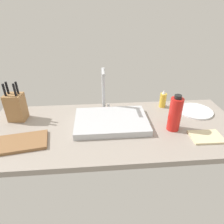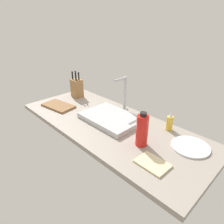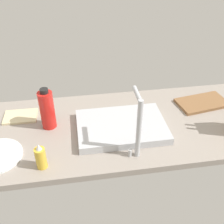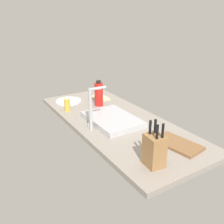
{
  "view_description": "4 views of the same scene",
  "coord_description": "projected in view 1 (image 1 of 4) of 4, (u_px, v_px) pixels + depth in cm",
  "views": [
    {
      "loc": [
        -10.82,
        -106.0,
        74.95
      ],
      "look_at": [
        -1.65,
        2.29,
        13.38
      ],
      "focal_mm": 32.27,
      "sensor_mm": 36.0,
      "label": 1
    },
    {
      "loc": [
        98.75,
        -92.65,
        78.72
      ],
      "look_at": [
        1.96,
        1.57,
        13.06
      ],
      "focal_mm": 31.55,
      "sensor_mm": 36.0,
      "label": 2
    },
    {
      "loc": [
        20.59,
        114.98,
        95.3
      ],
      "look_at": [
        1.78,
        -3.98,
        9.69
      ],
      "focal_mm": 43.67,
      "sensor_mm": 36.0,
      "label": 3
    },
    {
      "loc": [
        -151.08,
        95.86,
        82.11
      ],
      "look_at": [
        -2.65,
        4.67,
        12.05
      ],
      "focal_mm": 39.55,
      "sensor_mm": 36.0,
      "label": 4
    }
  ],
  "objects": [
    {
      "name": "soap_bottle",
      "position": [
        163.0,
        100.0,
        1.49
      ],
      "size": [
        4.85,
        4.85,
        13.45
      ],
      "color": "gold",
      "rests_on": "countertop_slab"
    },
    {
      "name": "sink_basin",
      "position": [
        111.0,
        121.0,
        1.3
      ],
      "size": [
        46.52,
        32.41,
        4.02
      ],
      "primitive_type": "cube",
      "color": "#B7BABF",
      "rests_on": "countertop_slab"
    },
    {
      "name": "countertop_slab",
      "position": [
        115.0,
        129.0,
        1.29
      ],
      "size": [
        161.65,
        66.79,
        3.5
      ],
      "primitive_type": "cube",
      "color": "gray",
      "rests_on": "ground"
    },
    {
      "name": "cutting_board",
      "position": [
        20.0,
        143.0,
        1.13
      ],
      "size": [
        32.17,
        21.39,
        1.8
      ],
      "primitive_type": "cube",
      "rotation": [
        0.0,
        0.0,
        0.16
      ],
      "color": "brown",
      "rests_on": "countertop_slab"
    },
    {
      "name": "knife_block",
      "position": [
        16.0,
        107.0,
        1.32
      ],
      "size": [
        11.94,
        10.25,
        26.19
      ],
      "rotation": [
        0.0,
        0.0,
        -0.1
      ],
      "color": "#9E7042",
      "rests_on": "countertop_slab"
    },
    {
      "name": "water_bottle",
      "position": [
        175.0,
        114.0,
        1.21
      ],
      "size": [
        7.7,
        7.7,
        23.23
      ],
      "color": "red",
      "rests_on": "countertop_slab"
    },
    {
      "name": "faucet",
      "position": [
        104.0,
        87.0,
        1.39
      ],
      "size": [
        5.5,
        13.55,
        31.16
      ],
      "color": "#B7BABF",
      "rests_on": "countertop_slab"
    },
    {
      "name": "dish_towel",
      "position": [
        206.0,
        137.0,
        1.18
      ],
      "size": [
        18.5,
        13.29,
        1.2
      ],
      "primitive_type": "cube",
      "rotation": [
        0.0,
        0.0,
        -0.02
      ],
      "color": "beige",
      "rests_on": "countertop_slab"
    },
    {
      "name": "dinner_plate",
      "position": [
        195.0,
        111.0,
        1.45
      ],
      "size": [
        23.98,
        23.98,
        1.2
      ],
      "primitive_type": "cylinder",
      "color": "white",
      "rests_on": "countertop_slab"
    }
  ]
}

